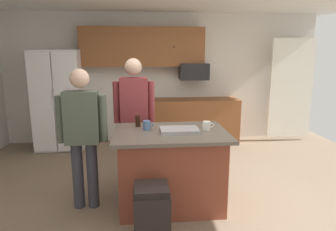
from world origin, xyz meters
TOP-DOWN VIEW (x-y plane):
  - floor at (0.00, 0.00)m, footprint 7.04×7.04m
  - back_wall at (0.00, 2.80)m, footprint 6.40×0.10m
  - french_door_window_panel at (2.60, 2.40)m, footprint 0.90×0.06m
  - cabinet_run_upper at (-0.40, 2.60)m, footprint 2.40×0.38m
  - cabinet_run_lower at (0.60, 2.48)m, footprint 1.80×0.63m
  - refrigerator at (-2.00, 2.38)m, footprint 0.87×0.76m
  - microwave_over_range at (0.60, 2.50)m, footprint 0.56×0.40m
  - kitchen_island at (-0.13, -0.06)m, footprint 1.33×0.96m
  - person_guest_by_door at (-1.14, -0.01)m, footprint 0.57×0.22m
  - person_guest_left at (-0.56, 0.70)m, footprint 0.57×0.23m
  - mug_ceramic_white at (-0.40, 0.04)m, footprint 0.13×0.09m
  - tumbler_amber at (-0.51, 0.21)m, footprint 0.06×0.06m
  - mug_blue_stoneware at (0.30, -0.05)m, footprint 0.13×0.09m
  - serving_tray at (-0.03, -0.09)m, footprint 0.44×0.30m
  - trash_bin at (-0.39, -0.82)m, footprint 0.34×0.34m

SIDE VIEW (x-z plane):
  - floor at x=0.00m, z-range 0.00..0.00m
  - trash_bin at x=-0.39m, z-range 0.00..0.61m
  - cabinet_run_lower at x=0.60m, z-range 0.00..0.90m
  - kitchen_island at x=-0.13m, z-range 0.01..0.93m
  - refrigerator at x=-2.00m, z-range 0.00..1.87m
  - serving_tray at x=-0.03m, z-range 0.92..0.97m
  - person_guest_by_door at x=-1.14m, z-range 0.13..1.78m
  - mug_blue_stoneware at x=0.30m, z-range 0.92..1.03m
  - mug_ceramic_white at x=-0.40m, z-range 0.92..1.03m
  - tumbler_amber at x=-0.51m, z-range 0.92..1.06m
  - person_guest_left at x=-0.56m, z-range 0.14..1.89m
  - french_door_window_panel at x=2.60m, z-range 0.10..2.10m
  - back_wall at x=0.00m, z-range 0.00..2.60m
  - microwave_over_range at x=0.60m, z-range 1.29..1.61m
  - cabinet_run_upper at x=-0.40m, z-range 1.55..2.30m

